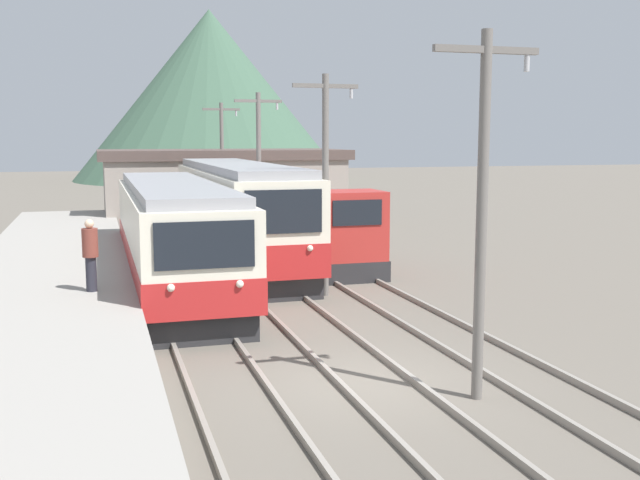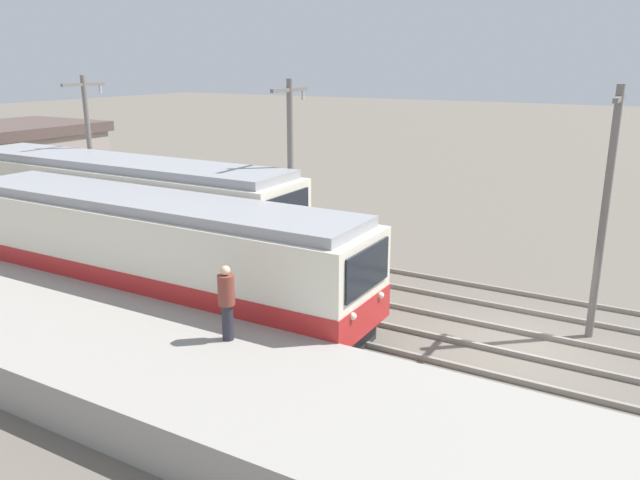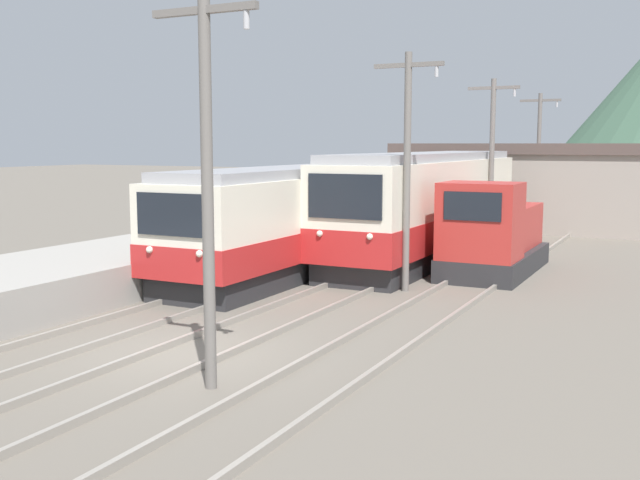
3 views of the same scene
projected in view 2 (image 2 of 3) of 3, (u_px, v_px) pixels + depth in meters
name	position (u px, v px, depth m)	size (l,w,h in m)	color
ground_plane	(520.00, 349.00, 16.09)	(200.00, 200.00, 0.00)	#665E54
platform_left	(440.00, 461.00, 10.73)	(4.50, 54.00, 1.04)	gray
track_left	(494.00, 391.00, 13.90)	(1.54, 60.00, 0.14)	gray
track_center	(522.00, 343.00, 16.24)	(1.54, 60.00, 0.14)	gray
track_right	(545.00, 305.00, 18.74)	(1.54, 60.00, 0.14)	gray
commuter_train_left	(151.00, 257.00, 18.37)	(2.84, 14.21, 3.40)	#28282B
commuter_train_center	(122.00, 215.00, 22.65)	(2.84, 14.54, 3.82)	#28282B
shunting_locomotive	(227.00, 220.00, 24.15)	(2.40, 5.79, 3.00)	#28282B
catenary_mast_near	(606.00, 205.00, 15.83)	(2.00, 0.20, 6.62)	slate
catenary_mast_mid	(291.00, 173.00, 20.36)	(2.00, 0.20, 6.62)	slate
catenary_mast_far	(90.00, 153.00, 24.89)	(2.00, 0.20, 6.62)	slate
person_on_platform	(227.00, 300.00, 13.93)	(0.38, 0.38, 1.77)	#282833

